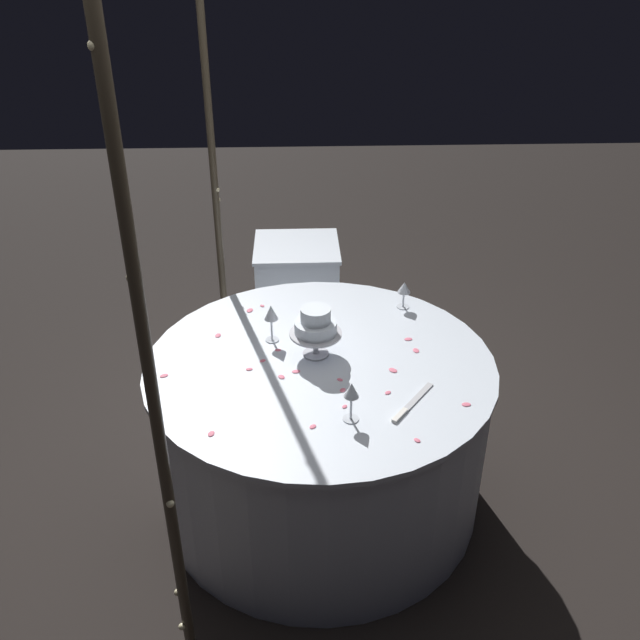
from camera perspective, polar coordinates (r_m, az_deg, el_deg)
The scene contains 29 objects.
ground_plane at distance 3.28m, azimuth 0.00°, elevation -14.46°, with size 12.00×12.00×0.00m, color black.
decorative_arch at distance 2.51m, azimuth -11.32°, elevation 10.47°, with size 1.79×0.06×2.35m.
main_table at distance 3.03m, azimuth 0.00°, elevation -9.38°, with size 1.47×1.47×0.75m.
side_table at distance 4.07m, azimuth -1.92°, elevation 1.66°, with size 0.49×0.49×0.73m.
tiered_cake at distance 2.77m, azimuth -0.37°, elevation -0.49°, with size 0.22×0.22×0.22m.
wine_glass_0 at distance 2.89m, azimuth -4.18°, elevation 0.49°, with size 0.06×0.06×0.17m.
wine_glass_1 at distance 2.42m, azimuth 2.69°, elevation -6.18°, with size 0.06×0.06×0.16m.
wine_glass_2 at distance 3.19m, azimuth 7.16°, elevation 2.64°, with size 0.06×0.06×0.13m.
cake_knife at distance 2.58m, azimuth 7.69°, elevation -7.13°, with size 0.25×0.20×0.01m.
rose_petal_0 at distance 3.01m, azimuth -8.67°, elevation -1.30°, with size 0.04×0.02×0.00m, color #EA6B84.
rose_petal_1 at distance 2.71m, azimuth -3.30°, elevation -4.84°, with size 0.03×0.02×0.00m, color #EA6B84.
rose_petal_2 at distance 2.81m, azimuth -4.90°, elevation -3.47°, with size 0.03×0.02×0.00m, color #EA6B84.
rose_petal_3 at distance 2.69m, azimuth 1.70°, elevation -5.09°, with size 0.03×0.02×0.00m, color #EA6B84.
rose_petal_4 at distance 2.77m, azimuth -6.03°, elevation -4.17°, with size 0.03×0.02×0.00m, color #EA6B84.
rose_petal_5 at distance 2.78m, azimuth -13.12°, elevation -4.62°, with size 0.03×0.02×0.00m, color #EA6B84.
rose_petal_6 at distance 2.62m, azimuth 12.32°, elevation -7.02°, with size 0.04×0.02×0.00m, color #EA6B84.
rose_petal_7 at distance 2.63m, azimuth 5.79°, elevation -6.16°, with size 0.03×0.02×0.00m, color #EA6B84.
rose_petal_8 at distance 2.74m, azimuth -2.05°, elevation -4.39°, with size 0.03×0.02×0.00m, color #EA6B84.
rose_petal_9 at distance 2.42m, azimuth 8.26°, elevation -10.08°, with size 0.03×0.02×0.00m, color #EA6B84.
rose_petal_10 at distance 3.23m, azimuth -4.94°, elevation 1.21°, with size 0.03×0.02×0.00m, color #EA6B84.
rose_petal_11 at distance 2.76m, azimuth 6.22°, elevation -4.26°, with size 0.04×0.03×0.00m, color #EA6B84.
rose_petal_12 at distance 2.45m, azimuth -0.61°, elevation -9.04°, with size 0.03×0.02×0.00m, color #EA6B84.
rose_petal_13 at distance 2.90m, azimuth 8.16°, elevation -2.57°, with size 0.04×0.03×0.00m, color #EA6B84.
rose_petal_14 at distance 2.45m, azimuth -9.23°, elevation -9.51°, with size 0.03×0.02×0.00m, color #EA6B84.
rose_petal_15 at distance 2.63m, azimuth 1.94°, elevation -5.98°, with size 0.03×0.02×0.00m, color #EA6B84.
rose_petal_16 at distance 2.88m, azimuth -3.59°, elevation -2.56°, with size 0.03×0.02×0.00m, color #EA6B84.
rose_petal_17 at distance 2.55m, azimuth 2.11°, elevation -7.36°, with size 0.02×0.02×0.00m, color #EA6B84.
rose_petal_18 at distance 2.97m, azimuth 7.52°, elevation -1.62°, with size 0.04×0.03×0.00m, color #EA6B84.
rose_petal_19 at distance 3.19m, azimuth -5.98°, elevation 0.83°, with size 0.04×0.03×0.00m, color #EA6B84.
Camera 1 is at (-2.34, 0.09, 2.29)m, focal length 37.66 mm.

